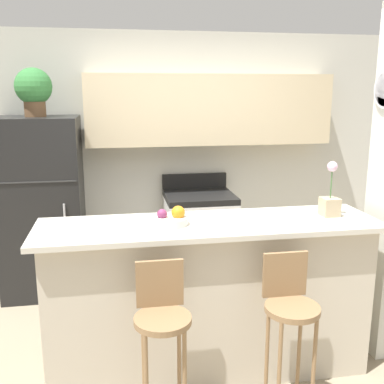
{
  "coord_description": "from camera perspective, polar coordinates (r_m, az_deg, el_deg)",
  "views": [
    {
      "loc": [
        -0.61,
        -2.8,
        1.95
      ],
      "look_at": [
        0.0,
        0.69,
        1.15
      ],
      "focal_mm": 42.0,
      "sensor_mm": 36.0,
      "label": 1
    }
  ],
  "objects": [
    {
      "name": "bar_stool_left",
      "position": [
        2.64,
        -3.81,
        -16.32
      ],
      "size": [
        0.32,
        0.32,
        1.01
      ],
      "color": "olive",
      "rests_on": "ground_plane"
    },
    {
      "name": "stove_range",
      "position": [
        4.75,
        0.94,
        -5.53
      ],
      "size": [
        0.71,
        0.64,
        1.07
      ],
      "color": "white",
      "rests_on": "ground_plane"
    },
    {
      "name": "counter_bar",
      "position": [
        3.19,
        2.2,
        -13.29
      ],
      "size": [
        2.28,
        0.62,
        1.1
      ],
      "color": "beige",
      "rests_on": "ground_plane"
    },
    {
      "name": "orchid_vase",
      "position": [
        3.26,
        17.13,
        -1.0
      ],
      "size": [
        0.12,
        0.12,
        0.38
      ],
      "color": "tan",
      "rests_on": "counter_bar"
    },
    {
      "name": "ground_plane",
      "position": [
        3.46,
        2.11,
        -21.53
      ],
      "size": [
        14.0,
        14.0,
        0.0
      ],
      "primitive_type": "plane",
      "color": "gray"
    },
    {
      "name": "fruit_bowl",
      "position": [
        2.94,
        -2.67,
        -3.4
      ],
      "size": [
        0.23,
        0.23,
        0.12
      ],
      "color": "silver",
      "rests_on": "counter_bar"
    },
    {
      "name": "refrigerator",
      "position": [
        4.58,
        -18.45,
        -1.74
      ],
      "size": [
        0.76,
        0.72,
        1.72
      ],
      "color": "black",
      "rests_on": "ground_plane"
    },
    {
      "name": "potted_plant_on_fridge",
      "position": [
        4.44,
        -19.47,
        12.21
      ],
      "size": [
        0.34,
        0.34,
        0.44
      ],
      "color": "brown",
      "rests_on": "refrigerator"
    },
    {
      "name": "wall_back",
      "position": [
        4.8,
        -0.7,
        7.04
      ],
      "size": [
        5.6,
        0.38,
        2.55
      ],
      "color": "silver",
      "rests_on": "ground_plane"
    },
    {
      "name": "bar_stool_right",
      "position": [
        2.81,
        12.3,
        -14.7
      ],
      "size": [
        0.32,
        0.32,
        1.01
      ],
      "color": "olive",
      "rests_on": "ground_plane"
    }
  ]
}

